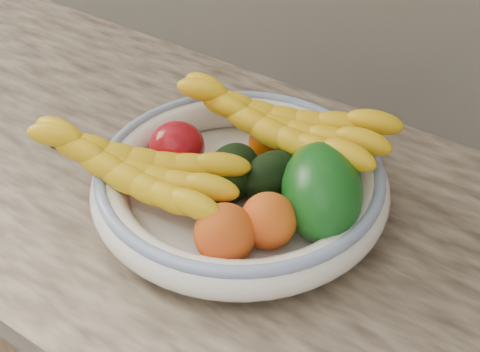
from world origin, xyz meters
The scene contains 12 objects.
fruit_bowl centered at (0.00, 1.66, 0.95)m, with size 0.39×0.39×0.08m.
clementine_back_left centered at (-0.02, 1.75, 0.95)m, with size 0.05×0.05×0.05m, color orange.
clementine_back_right centered at (0.03, 1.76, 0.95)m, with size 0.05×0.05×0.05m, color #FF6805.
tomato_left centered at (-0.11, 1.66, 0.96)m, with size 0.08×0.08×0.07m, color #9F0C15.
tomato_near_left centered at (-0.06, 1.61, 0.96)m, with size 0.07×0.07×0.06m, color #B4080A.
avocado_center centered at (-0.01, 1.65, 0.96)m, with size 0.07×0.10×0.07m, color black.
avocado_right centered at (0.04, 1.68, 0.96)m, with size 0.06×0.09×0.06m, color black.
green_mango centered at (0.11, 1.68, 0.98)m, with size 0.10×0.15×0.11m, color #0E4C12.
peach_front centered at (0.05, 1.56, 0.97)m, with size 0.07×0.07×0.07m, color orange.
peach_right centered at (0.08, 1.60, 0.97)m, with size 0.07×0.07×0.07m, color orange.
banana_bunch_back centered at (0.00, 1.74, 0.99)m, with size 0.33×0.12×0.09m, color yellow, non-canonical shape.
banana_bunch_front centered at (-0.10, 1.57, 0.98)m, with size 0.30×0.12×0.08m, color yellow, non-canonical shape.
Camera 1 is at (0.39, 1.11, 1.51)m, focal length 50.00 mm.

